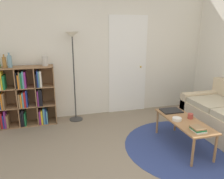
# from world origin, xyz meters

# --- Properties ---
(wall_back) EXTENTS (7.42, 0.11, 2.60)m
(wall_back) POSITION_xyz_m (0.02, 2.60, 1.29)
(wall_back) COLOR silver
(wall_back) RESTS_ON ground_plane
(rug) EXTENTS (1.92, 1.92, 0.01)m
(rug) POSITION_xyz_m (0.86, 0.83, 0.00)
(rug) COLOR navy
(rug) RESTS_ON ground_plane
(bookshelf) EXTENTS (1.02, 0.34, 1.12)m
(bookshelf) POSITION_xyz_m (-1.61, 2.39, 0.56)
(bookshelf) COLOR #936B47
(bookshelf) RESTS_ON ground_plane
(floor_lamp) EXTENTS (0.27, 0.27, 1.74)m
(floor_lamp) POSITION_xyz_m (-0.68, 2.35, 1.41)
(floor_lamp) COLOR #333333
(floor_lamp) RESTS_ON ground_plane
(coffee_table) EXTENTS (0.44, 1.10, 0.44)m
(coffee_table) POSITION_xyz_m (0.81, 0.86, 0.40)
(coffee_table) COLOR #996B42
(coffee_table) RESTS_ON ground_plane
(laptop) EXTENTS (0.34, 0.26, 0.02)m
(laptop) POSITION_xyz_m (0.81, 1.24, 0.45)
(laptop) COLOR black
(laptop) RESTS_ON coffee_table
(bowl) EXTENTS (0.14, 0.14, 0.04)m
(bowl) POSITION_xyz_m (0.69, 0.87, 0.47)
(bowl) COLOR silver
(bowl) RESTS_ON coffee_table
(book_stack_on_table) EXTENTS (0.16, 0.18, 0.06)m
(book_stack_on_table) POSITION_xyz_m (0.77, 0.47, 0.47)
(book_stack_on_table) COLOR silver
(book_stack_on_table) RESTS_ON coffee_table
(cup) EXTENTS (0.08, 0.08, 0.08)m
(cup) POSITION_xyz_m (0.93, 0.88, 0.49)
(cup) COLOR #A33D33
(cup) RESTS_ON coffee_table
(bottle_middle) EXTENTS (0.07, 0.07, 0.23)m
(bottle_middle) POSITION_xyz_m (-1.88, 2.38, 1.22)
(bottle_middle) COLOR olive
(bottle_middle) RESTS_ON bookshelf
(bottle_right) EXTENTS (0.08, 0.08, 0.26)m
(bottle_right) POSITION_xyz_m (-1.79, 2.37, 1.23)
(bottle_right) COLOR #6B93A3
(bottle_right) RESTS_ON bookshelf
(vase_on_shelf) EXTENTS (0.11, 0.11, 0.18)m
(vase_on_shelf) POSITION_xyz_m (-1.20, 2.39, 1.22)
(vase_on_shelf) COLOR #B7B2A8
(vase_on_shelf) RESTS_ON bookshelf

